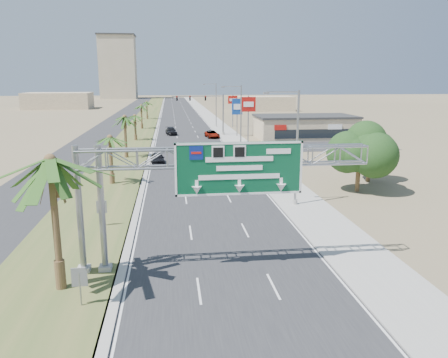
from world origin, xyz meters
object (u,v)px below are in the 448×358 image
(car_far, at_px, (171,131))
(pole_sign_blue, at_px, (237,108))
(palm_near, at_px, (50,161))
(pole_sign_red_near, at_px, (248,107))
(signal_mast, at_px, (213,111))
(car_mid_lane, at_px, (206,155))
(car_left_lane, at_px, (158,159))
(store_building, at_px, (305,127))
(sign_gantry, at_px, (211,167))
(pole_sign_red_far, at_px, (233,102))
(car_right_lane, at_px, (212,134))

(car_far, relative_size, pole_sign_blue, 0.65)
(palm_near, relative_size, pole_sign_red_near, 1.01)
(signal_mast, bearing_deg, car_mid_lane, -97.78)
(car_mid_lane, distance_m, pole_sign_blue, 26.34)
(palm_near, relative_size, pole_sign_blue, 1.12)
(car_left_lane, bearing_deg, store_building, 36.42)
(car_far, bearing_deg, pole_sign_blue, -24.99)
(sign_gantry, relative_size, signal_mast, 1.63)
(pole_sign_red_far, bearing_deg, pole_sign_blue, -95.41)
(sign_gantry, height_order, palm_near, palm_near)
(sign_gantry, height_order, pole_sign_red_near, pole_sign_red_near)
(signal_mast, height_order, pole_sign_red_far, signal_mast)
(car_far, bearing_deg, car_right_lane, -42.06)
(car_left_lane, relative_size, pole_sign_blue, 0.59)
(palm_near, xyz_separation_m, pole_sign_red_near, (18.89, 49.88, -0.51))
(pole_sign_blue, bearing_deg, palm_near, -106.98)
(car_mid_lane, relative_size, pole_sign_blue, 0.58)
(store_building, xyz_separation_m, pole_sign_red_far, (-10.70, 21.25, 3.77))
(sign_gantry, distance_m, pole_sign_red_far, 78.30)
(pole_sign_red_far, bearing_deg, palm_near, -104.50)
(signal_mast, relative_size, pole_sign_red_near, 1.25)
(car_mid_lane, height_order, car_far, car_mid_lane)
(car_right_lane, bearing_deg, palm_near, -110.15)
(car_left_lane, relative_size, pole_sign_red_far, 0.59)
(palm_near, height_order, car_left_lane, palm_near)
(pole_sign_blue, bearing_deg, car_right_lane, -165.79)
(sign_gantry, bearing_deg, car_far, 91.81)
(sign_gantry, xyz_separation_m, pole_sign_blue, (10.69, 59.75, -0.59))
(sign_gantry, height_order, car_far, sign_gantry)
(sign_gantry, distance_m, pole_sign_blue, 60.70)
(pole_sign_red_near, bearing_deg, store_building, 33.39)
(pole_sign_blue, bearing_deg, car_left_lane, -118.54)
(car_left_lane, distance_m, pole_sign_red_near, 21.83)
(signal_mast, height_order, car_mid_lane, signal_mast)
(store_building, bearing_deg, pole_sign_blue, 163.44)
(sign_gantry, bearing_deg, signal_mast, 84.26)
(pole_sign_red_near, xyz_separation_m, pole_sign_red_far, (1.61, 29.36, -0.65))
(car_far, height_order, pole_sign_blue, pole_sign_blue)
(signal_mast, bearing_deg, pole_sign_red_near, -72.23)
(pole_sign_red_near, xyz_separation_m, pole_sign_blue, (-0.06, 11.79, -0.96))
(signal_mast, height_order, car_right_lane, signal_mast)
(sign_gantry, distance_m, pole_sign_red_near, 49.15)
(palm_near, xyz_separation_m, car_far, (6.11, 66.00, -6.23))
(sign_gantry, bearing_deg, car_left_lane, 96.84)
(car_left_lane, distance_m, car_mid_lane, 6.90)
(sign_gantry, relative_size, pole_sign_red_far, 2.27)
(car_far, distance_m, pole_sign_red_near, 21.35)
(car_left_lane, relative_size, car_far, 0.91)
(car_left_lane, height_order, car_right_lane, car_left_lane)
(sign_gantry, distance_m, signal_mast, 62.37)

